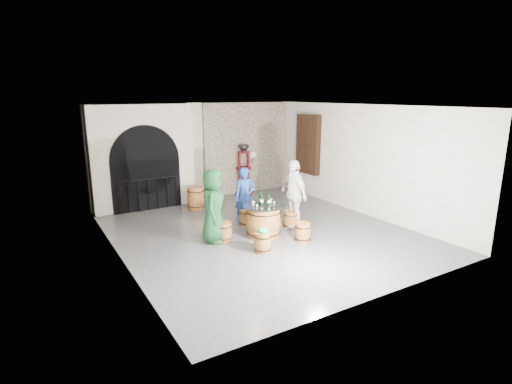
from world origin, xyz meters
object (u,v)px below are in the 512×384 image
barrel_table (264,221)px  person_blue (245,196)px  wine_bottle_center (269,200)px  corking_press (244,166)px  barrel_stool_far (246,217)px  wine_bottle_left (262,200)px  barrel_stool_right (291,219)px  barrel_stool_near_left (263,242)px  person_white (293,194)px  wine_bottle_right (261,198)px  person_green (213,206)px  side_barrel (196,198)px  barrel_stool_near_right (303,232)px  barrel_stool_left (224,231)px

barrel_table → person_blue: bearing=86.1°
wine_bottle_center → corking_press: corking_press is taller
barrel_stool_far → wine_bottle_left: wine_bottle_left is taller
barrel_stool_right → barrel_stool_near_left: same height
person_white → wine_bottle_left: 1.09m
wine_bottle_right → corking_press: 4.10m
person_green → barrel_stool_near_left: bearing=-116.1°
wine_bottle_right → side_barrel: wine_bottle_right is taller
wine_bottle_center → wine_bottle_right: bearing=107.8°
barrel_stool_near_right → wine_bottle_right: 1.35m
barrel_stool_near_right → person_blue: person_blue is taller
person_green → person_blue: 1.51m
side_barrel → person_white: bearing=-62.0°
barrel_stool_far → wine_bottle_right: wine_bottle_right is taller
person_green → corking_press: bearing=-4.6°
barrel_table → barrel_stool_right: bearing=11.4°
barrel_stool_far → side_barrel: side_barrel is taller
corking_press → side_barrel: bearing=-166.5°
barrel_stool_right → side_barrel: side_barrel is taller
barrel_stool_right → barrel_stool_near_right: bearing=-109.1°
person_blue → wine_bottle_left: 1.03m
barrel_table → side_barrel: bearing=99.1°
barrel_stool_right → barrel_stool_far: bearing=138.8°
barrel_stool_far → barrel_stool_right: same height
person_green → side_barrel: size_ratio=2.53×
barrel_stool_far → person_green: size_ratio=0.26×
side_barrel → corking_press: (2.16, 0.78, 0.68)m
person_blue → barrel_stool_near_right: bearing=-54.8°
barrel_stool_left → barrel_stool_far: 1.29m
barrel_table → person_white: bearing=11.4°
barrel_stool_left → side_barrel: size_ratio=0.65×
person_blue → side_barrel: bearing=123.1°
barrel_stool_left → barrel_stool_right: size_ratio=1.00×
barrel_stool_left → corking_press: (2.63, 3.71, 0.81)m
barrel_stool_far → wine_bottle_center: wine_bottle_center is taller
barrel_stool_right → barrel_stool_near_right: (-0.33, -0.97, 0.00)m
barrel_stool_left → person_blue: (1.05, 0.82, 0.56)m
barrel_stool_right → wine_bottle_left: 1.24m
barrel_table → corking_press: 4.33m
corking_press → barrel_stool_left: bearing=-131.8°
person_green → wine_bottle_center: 1.39m
wine_bottle_right → wine_bottle_center: bearing=-72.2°
person_white → corking_press: 3.79m
barrel_table → side_barrel: size_ratio=1.50×
corking_press → barrel_table: bearing=-119.2°
barrel_stool_right → barrel_stool_near_left: size_ratio=1.00×
barrel_table → barrel_stool_near_right: (0.65, -0.77, -0.18)m
barrel_stool_left → corking_press: corking_press is taller
person_white → barrel_stool_left: bearing=-89.0°
person_white → side_barrel: person_white is taller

